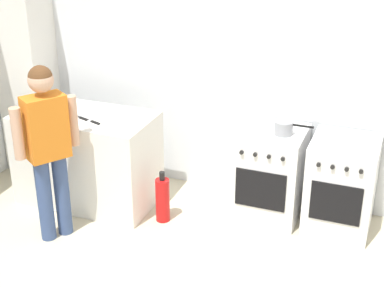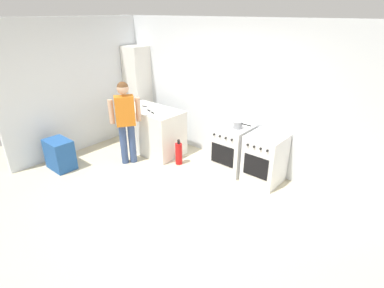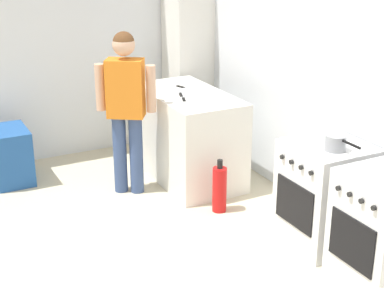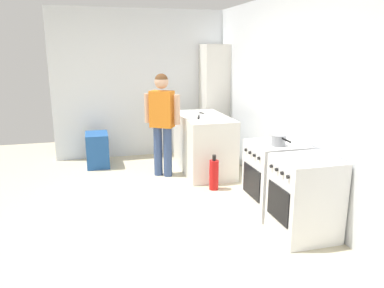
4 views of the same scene
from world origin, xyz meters
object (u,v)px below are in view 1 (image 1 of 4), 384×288
object	(u,v)px
oven_right	(341,185)
knife_chef	(89,120)
person	(47,140)
fire_extinguisher	(163,199)
larder_cabinet	(28,78)
oven_left	(269,173)
knife_bread	(76,116)
knife_utility	(71,110)
pot	(284,128)

from	to	relation	value
oven_right	knife_chef	world-z (taller)	knife_chef
person	fire_extinguisher	xyz separation A→B (m)	(0.78, 0.57, -0.71)
oven_right	person	xyz separation A→B (m)	(-2.30, -1.05, 0.50)
knife_chef	larder_cabinet	distance (m)	1.23
oven_left	knife_bread	size ratio (longest dim) A/B	2.49
person	fire_extinguisher	world-z (taller)	person
oven_right	knife_chef	distance (m)	2.34
knife_utility	larder_cabinet	distance (m)	0.89
larder_cabinet	fire_extinguisher	bearing A→B (deg)	-18.05
knife_utility	person	xyz separation A→B (m)	(0.23, -0.73, 0.02)
oven_left	knife_utility	bearing A→B (deg)	-170.27
knife_utility	pot	bearing A→B (deg)	7.94
knife_utility	larder_cabinet	bearing A→B (deg)	151.19
pot	knife_chef	size ratio (longest dim) A/B	1.14
oven_left	person	xyz separation A→B (m)	(-1.65, -1.05, 0.50)
oven_left	knife_bread	bearing A→B (deg)	-165.53
oven_right	knife_utility	size ratio (longest dim) A/B	3.44
oven_left	knife_utility	world-z (taller)	knife_utility
oven_left	pot	world-z (taller)	pot
knife_chef	knife_utility	bearing A→B (deg)	150.38
person	larder_cabinet	bearing A→B (deg)	131.01
pot	fire_extinguisher	size ratio (longest dim) A/B	0.69
oven_right	knife_chef	bearing A→B (deg)	-167.54
person	fire_extinguisher	bearing A→B (deg)	36.41
oven_right	knife_utility	xyz separation A→B (m)	(-2.54, -0.32, 0.48)
pot	knife_bread	world-z (taller)	pot
oven_right	larder_cabinet	distance (m)	3.36
oven_left	person	distance (m)	2.02
knife_chef	fire_extinguisher	xyz separation A→B (m)	(0.71, 0.02, -0.69)
oven_left	pot	bearing A→B (deg)	-20.32
knife_chef	knife_utility	world-z (taller)	same
knife_bread	fire_extinguisher	xyz separation A→B (m)	(0.87, -0.03, -0.69)
pot	knife_utility	size ratio (longest dim) A/B	1.39
knife_chef	person	xyz separation A→B (m)	(-0.07, -0.56, 0.02)
person	knife_chef	bearing A→B (deg)	82.84
oven_right	knife_utility	distance (m)	2.60
oven_right	pot	xyz separation A→B (m)	(-0.54, -0.04, 0.49)
larder_cabinet	oven_right	bearing A→B (deg)	-1.77
oven_left	oven_right	bearing A→B (deg)	-0.00
knife_bread	larder_cabinet	world-z (taller)	larder_cabinet
knife_utility	larder_cabinet	xyz separation A→B (m)	(-0.77, 0.42, 0.10)
larder_cabinet	knife_utility	bearing A→B (deg)	-28.81
pot	larder_cabinet	world-z (taller)	larder_cabinet
pot	knife_chef	world-z (taller)	pot
oven_right	larder_cabinet	size ratio (longest dim) A/B	0.42
oven_left	larder_cabinet	world-z (taller)	larder_cabinet
knife_bread	person	xyz separation A→B (m)	(0.09, -0.60, 0.02)
oven_right	oven_left	bearing A→B (deg)	180.00
knife_utility	knife_bread	bearing A→B (deg)	-42.55
fire_extinguisher	oven_left	bearing A→B (deg)	28.78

